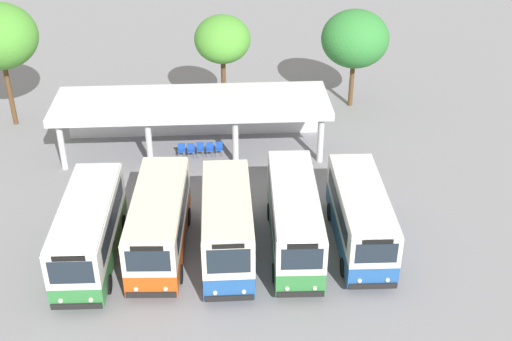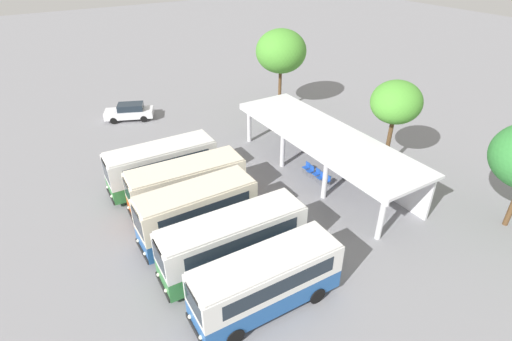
{
  "view_description": "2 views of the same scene",
  "coord_description": "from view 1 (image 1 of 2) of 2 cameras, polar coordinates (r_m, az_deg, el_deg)",
  "views": [
    {
      "loc": [
        0.39,
        -23.21,
        19.59
      ],
      "look_at": [
        2.06,
        5.82,
        2.54
      ],
      "focal_mm": 46.23,
      "sensor_mm": 36.0,
      "label": 1
    },
    {
      "loc": [
        17.91,
        -4.73,
        15.81
      ],
      "look_at": [
        -1.21,
        6.99,
        2.23
      ],
      "focal_mm": 27.67,
      "sensor_mm": 36.0,
      "label": 2
    }
  ],
  "objects": [
    {
      "name": "city_bus_fifth_blue",
      "position": [
        32.03,
        9.02,
        -3.88
      ],
      "size": [
        2.47,
        7.51,
        3.15
      ],
      "color": "black",
      "rests_on": "ground"
    },
    {
      "name": "city_bus_fourth_amber",
      "position": [
        31.47,
        3.32,
        -4.03
      ],
      "size": [
        2.45,
        8.15,
        3.3
      ],
      "color": "black",
      "rests_on": "ground"
    },
    {
      "name": "roadside_tree_behind_canopy",
      "position": [
        43.18,
        -2.92,
        11.24
      ],
      "size": [
        3.63,
        3.63,
        7.02
      ],
      "color": "brown",
      "rests_on": "ground"
    },
    {
      "name": "waiting_chair_end_by_column",
      "position": [
        40.18,
        -6.45,
        1.86
      ],
      "size": [
        0.46,
        0.46,
        0.86
      ],
      "color": "slate",
      "rests_on": "ground"
    },
    {
      "name": "ground_plane",
      "position": [
        30.37,
        -3.29,
        -9.83
      ],
      "size": [
        180.0,
        180.0,
        0.0
      ],
      "primitive_type": "plane",
      "color": "gray"
    },
    {
      "name": "city_bus_second_in_row",
      "position": [
        31.53,
        -8.38,
        -4.36
      ],
      "size": [
        2.69,
        7.68,
        3.22
      ],
      "color": "black",
      "rests_on": "ground"
    },
    {
      "name": "waiting_chair_second_from_end",
      "position": [
        40.1,
        -5.65,
        1.85
      ],
      "size": [
        0.46,
        0.46,
        0.86
      ],
      "color": "slate",
      "rests_on": "ground"
    },
    {
      "name": "city_bus_middle_cream",
      "position": [
        30.72,
        -2.51,
        -4.74
      ],
      "size": [
        2.37,
        7.0,
        3.51
      ],
      "color": "black",
      "rests_on": "ground"
    },
    {
      "name": "waiting_chair_fifth_seat",
      "position": [
        40.17,
        -3.21,
        2.01
      ],
      "size": [
        0.46,
        0.46,
        0.86
      ],
      "color": "slate",
      "rests_on": "ground"
    },
    {
      "name": "city_bus_nearest_orange",
      "position": [
        31.58,
        -14.26,
        -4.98
      ],
      "size": [
        2.52,
        7.68,
        3.25
      ],
      "color": "black",
      "rests_on": "ground"
    },
    {
      "name": "waiting_chair_middle_seat",
      "position": [
        40.17,
        -4.83,
        1.94
      ],
      "size": [
        0.46,
        0.46,
        0.86
      ],
      "color": "slate",
      "rests_on": "ground"
    },
    {
      "name": "roadside_tree_east_of_canopy",
      "position": [
        45.52,
        8.56,
        11.2
      ],
      "size": [
        4.56,
        4.56,
        6.82
      ],
      "color": "brown",
      "rests_on": "ground"
    },
    {
      "name": "waiting_chair_fourth_seat",
      "position": [
        40.11,
        -4.02,
        1.94
      ],
      "size": [
        0.46,
        0.46,
        0.86
      ],
      "color": "slate",
      "rests_on": "ground"
    },
    {
      "name": "terminal_canopy",
      "position": [
        40.49,
        -5.51,
        5.41
      ],
      "size": [
        16.43,
        4.82,
        3.4
      ],
      "color": "silver",
      "rests_on": "ground"
    }
  ]
}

